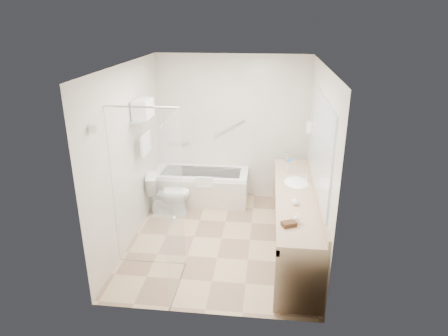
# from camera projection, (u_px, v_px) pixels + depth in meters

# --- Properties ---
(floor) EXTENTS (3.20, 3.20, 0.00)m
(floor) POSITION_uv_depth(u_px,v_px,m) (222.00, 238.00, 5.90)
(floor) COLOR tan
(floor) RESTS_ON ground
(ceiling) EXTENTS (2.60, 3.20, 0.10)m
(ceiling) POSITION_uv_depth(u_px,v_px,m) (221.00, 65.00, 4.99)
(ceiling) COLOR white
(ceiling) RESTS_ON wall_back
(wall_back) EXTENTS (2.60, 0.10, 2.50)m
(wall_back) POSITION_uv_depth(u_px,v_px,m) (232.00, 128.00, 6.93)
(wall_back) COLOR beige
(wall_back) RESTS_ON ground
(wall_front) EXTENTS (2.60, 0.10, 2.50)m
(wall_front) POSITION_uv_depth(u_px,v_px,m) (202.00, 213.00, 3.96)
(wall_front) COLOR beige
(wall_front) RESTS_ON ground
(wall_left) EXTENTS (0.10, 3.20, 2.50)m
(wall_left) POSITION_uv_depth(u_px,v_px,m) (129.00, 155.00, 5.58)
(wall_left) COLOR beige
(wall_left) RESTS_ON ground
(wall_right) EXTENTS (0.10, 3.20, 2.50)m
(wall_right) POSITION_uv_depth(u_px,v_px,m) (318.00, 163.00, 5.31)
(wall_right) COLOR beige
(wall_right) RESTS_ON ground
(bathtub) EXTENTS (1.60, 0.73, 0.59)m
(bathtub) POSITION_uv_depth(u_px,v_px,m) (202.00, 186.00, 7.00)
(bathtub) COLOR white
(bathtub) RESTS_ON floor
(grab_bar_short) EXTENTS (0.40, 0.03, 0.03)m
(grab_bar_short) POSITION_uv_depth(u_px,v_px,m) (179.00, 143.00, 7.10)
(grab_bar_short) COLOR silver
(grab_bar_short) RESTS_ON wall_back
(grab_bar_long) EXTENTS (0.53, 0.03, 0.33)m
(grab_bar_long) POSITION_uv_depth(u_px,v_px,m) (229.00, 128.00, 6.90)
(grab_bar_long) COLOR silver
(grab_bar_long) RESTS_ON wall_back
(shower_enclosure) EXTENTS (0.96, 0.91, 2.11)m
(shower_enclosure) POSITION_uv_depth(u_px,v_px,m) (159.00, 198.00, 4.72)
(shower_enclosure) COLOR silver
(shower_enclosure) RESTS_ON floor
(towel_shelf) EXTENTS (0.24, 0.55, 0.81)m
(towel_shelf) POSITION_uv_depth(u_px,v_px,m) (143.00, 114.00, 5.71)
(towel_shelf) COLOR silver
(towel_shelf) RESTS_ON wall_left
(vanity_counter) EXTENTS (0.55, 2.70, 0.95)m
(vanity_counter) POSITION_uv_depth(u_px,v_px,m) (295.00, 208.00, 5.42)
(vanity_counter) COLOR tan
(vanity_counter) RESTS_ON floor
(sink) EXTENTS (0.40, 0.52, 0.14)m
(sink) POSITION_uv_depth(u_px,v_px,m) (297.00, 184.00, 5.72)
(sink) COLOR white
(sink) RESTS_ON vanity_counter
(faucet) EXTENTS (0.03, 0.03, 0.14)m
(faucet) POSITION_uv_depth(u_px,v_px,m) (307.00, 177.00, 5.67)
(faucet) COLOR silver
(faucet) RESTS_ON vanity_counter
(mirror) EXTENTS (0.02, 2.00, 1.20)m
(mirror) POSITION_uv_depth(u_px,v_px,m) (321.00, 145.00, 5.06)
(mirror) COLOR #AEB2BA
(mirror) RESTS_ON wall_right
(hairdryer_unit) EXTENTS (0.08, 0.10, 0.18)m
(hairdryer_unit) POSITION_uv_depth(u_px,v_px,m) (309.00, 127.00, 6.21)
(hairdryer_unit) COLOR white
(hairdryer_unit) RESTS_ON wall_right
(toilet) EXTENTS (0.76, 0.51, 0.69)m
(toilet) POSITION_uv_depth(u_px,v_px,m) (169.00, 194.00, 6.52)
(toilet) COLOR white
(toilet) RESTS_ON floor
(amenity_basket) EXTENTS (0.19, 0.16, 0.05)m
(amenity_basket) POSITION_uv_depth(u_px,v_px,m) (289.00, 224.00, 4.52)
(amenity_basket) COLOR #442D18
(amenity_basket) RESTS_ON vanity_counter
(soap_bottle_a) EXTENTS (0.06, 0.13, 0.06)m
(soap_bottle_a) POSITION_uv_depth(u_px,v_px,m) (297.00, 221.00, 4.57)
(soap_bottle_a) COLOR white
(soap_bottle_a) RESTS_ON vanity_counter
(soap_bottle_b) EXTENTS (0.12, 0.13, 0.09)m
(soap_bottle_b) POSITION_uv_depth(u_px,v_px,m) (295.00, 202.00, 5.02)
(soap_bottle_b) COLOR white
(soap_bottle_b) RESTS_ON vanity_counter
(water_bottle_left) EXTENTS (0.07, 0.07, 0.21)m
(water_bottle_left) POSITION_uv_depth(u_px,v_px,m) (288.00, 167.00, 6.01)
(water_bottle_left) COLOR silver
(water_bottle_left) RESTS_ON vanity_counter
(water_bottle_mid) EXTENTS (0.07, 0.07, 0.22)m
(water_bottle_mid) POSITION_uv_depth(u_px,v_px,m) (291.00, 166.00, 6.01)
(water_bottle_mid) COLOR silver
(water_bottle_mid) RESTS_ON vanity_counter
(water_bottle_right) EXTENTS (0.05, 0.05, 0.17)m
(water_bottle_right) POSITION_uv_depth(u_px,v_px,m) (287.00, 157.00, 6.48)
(water_bottle_right) COLOR silver
(water_bottle_right) RESTS_ON vanity_counter
(drinking_glass_near) EXTENTS (0.09, 0.09, 0.09)m
(drinking_glass_near) POSITION_uv_depth(u_px,v_px,m) (287.00, 159.00, 6.48)
(drinking_glass_near) COLOR silver
(drinking_glass_near) RESTS_ON vanity_counter
(drinking_glass_far) EXTENTS (0.09, 0.09, 0.09)m
(drinking_glass_far) POSITION_uv_depth(u_px,v_px,m) (291.00, 162.00, 6.35)
(drinking_glass_far) COLOR silver
(drinking_glass_far) RESTS_ON vanity_counter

